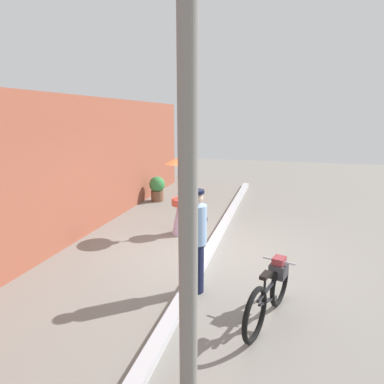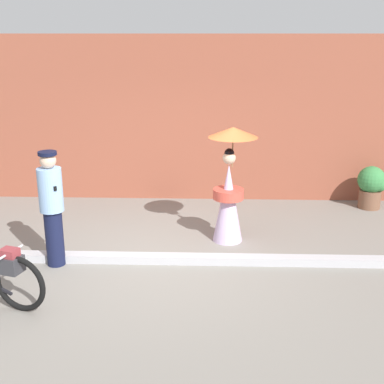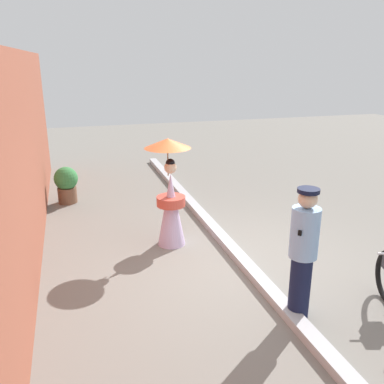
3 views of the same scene
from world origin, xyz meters
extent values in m
plane|color=gray|center=(0.00, 0.00, 0.00)|extent=(30.00, 30.00, 0.00)
cube|color=brown|center=(0.00, 3.25, 1.62)|extent=(14.00, 0.40, 3.23)
cube|color=#B2B2B7|center=(0.00, 0.00, 0.06)|extent=(14.00, 0.20, 0.12)
cylinder|color=#141938|center=(-1.54, -0.11, 0.41)|extent=(0.26, 0.26, 0.83)
cylinder|color=#8CB2E0|center=(-1.54, -0.11, 1.14)|extent=(0.34, 0.34, 0.62)
sphere|color=#D8B293|center=(-1.54, -0.11, 1.56)|extent=(0.22, 0.22, 0.22)
cylinder|color=black|center=(-1.54, -0.11, 1.67)|extent=(0.26, 0.26, 0.05)
cube|color=black|center=(-1.54, -0.11, 1.20)|extent=(0.27, 0.32, 0.06)
cone|color=silver|center=(1.00, 0.89, 0.64)|extent=(0.48, 0.48, 1.28)
cylinder|color=#D14C3D|center=(1.00, 0.89, 0.79)|extent=(0.49, 0.49, 0.16)
sphere|color=beige|center=(1.00, 0.89, 1.38)|extent=(0.21, 0.21, 0.21)
sphere|color=black|center=(1.00, 0.89, 1.46)|extent=(0.15, 0.15, 0.15)
cylinder|color=olive|center=(1.05, 0.92, 1.51)|extent=(0.02, 0.02, 0.55)
cone|color=orange|center=(1.05, 0.92, 1.78)|extent=(0.78, 0.78, 0.16)
cylinder|color=brown|center=(3.79, 2.60, 0.18)|extent=(0.42, 0.42, 0.36)
sphere|color=#387F42|center=(3.79, 2.60, 0.56)|extent=(0.52, 0.52, 0.52)
sphere|color=#387F42|center=(3.92, 2.53, 0.50)|extent=(0.29, 0.29, 0.29)
camera|label=1|loc=(-6.26, -1.34, 2.79)|focal=30.95mm
camera|label=2|loc=(0.68, -6.85, 3.23)|focal=47.63mm
camera|label=3|loc=(-5.42, 2.45, 3.09)|focal=38.44mm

